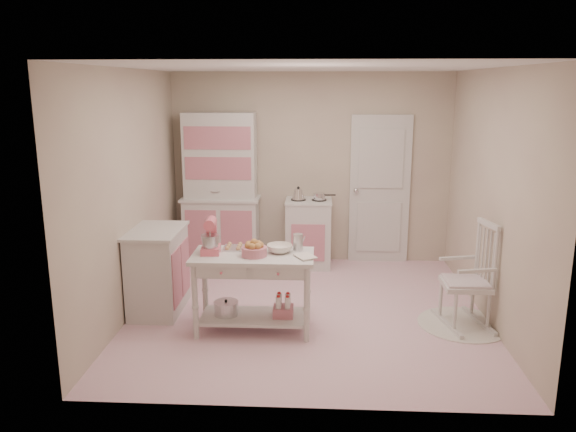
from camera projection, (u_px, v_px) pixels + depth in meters
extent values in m
plane|color=pink|center=(307.00, 311.00, 6.18)|extent=(3.80, 3.80, 0.00)
cube|color=white|center=(310.00, 67.00, 5.58)|extent=(3.80, 3.80, 0.04)
cube|color=beige|center=(311.00, 169.00, 7.73)|extent=(3.80, 0.04, 2.60)
cube|color=beige|center=(304.00, 246.00, 4.03)|extent=(3.80, 0.04, 2.60)
cube|color=beige|center=(130.00, 193.00, 5.98)|extent=(0.04, 3.80, 2.60)
cube|color=beige|center=(493.00, 197.00, 5.78)|extent=(0.04, 3.80, 2.60)
cube|color=silver|center=(380.00, 190.00, 7.71)|extent=(0.82, 0.05, 2.04)
cube|color=silver|center=(221.00, 190.00, 7.61)|extent=(1.06, 0.50, 2.08)
cube|color=silver|center=(308.00, 233.00, 7.64)|extent=(0.62, 0.57, 0.92)
cube|color=silver|center=(158.00, 271.00, 6.10)|extent=(0.54, 0.84, 0.92)
cylinder|color=white|center=(463.00, 324.00, 5.83)|extent=(0.92, 0.92, 0.01)
cube|color=silver|center=(466.00, 274.00, 5.70)|extent=(0.62, 0.81, 1.10)
cube|color=silver|center=(253.00, 292.00, 5.62)|extent=(1.20, 0.60, 0.80)
cube|color=#EA6377|center=(211.00, 237.00, 5.53)|extent=(0.22, 0.29, 0.34)
cube|color=silver|center=(240.00, 248.00, 5.71)|extent=(0.34, 0.24, 0.02)
cylinder|color=#C77283|center=(254.00, 251.00, 5.47)|extent=(0.25, 0.25, 0.09)
imported|color=white|center=(280.00, 249.00, 5.59)|extent=(0.25, 0.25, 0.08)
cylinder|color=silver|center=(298.00, 242.00, 5.65)|extent=(0.10, 0.10, 0.17)
imported|color=white|center=(298.00, 258.00, 5.39)|extent=(0.25, 0.27, 0.02)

